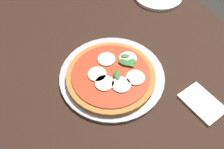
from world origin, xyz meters
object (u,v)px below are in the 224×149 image
(pizza, at_px, (111,75))
(serving_tray, at_px, (112,75))
(dining_table, at_px, (110,80))
(napkin, at_px, (202,103))

(pizza, bearing_deg, serving_tray, 143.96)
(serving_tray, height_order, pizza, pizza)
(serving_tray, relative_size, pizza, 1.21)
(serving_tray, bearing_deg, pizza, -36.04)
(dining_table, distance_m, napkin, 0.34)
(pizza, bearing_deg, dining_table, 158.94)
(dining_table, height_order, serving_tray, serving_tray)
(dining_table, xyz_separation_m, pizza, (0.06, -0.02, 0.12))
(serving_tray, height_order, napkin, serving_tray)
(pizza, relative_size, napkin, 2.26)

